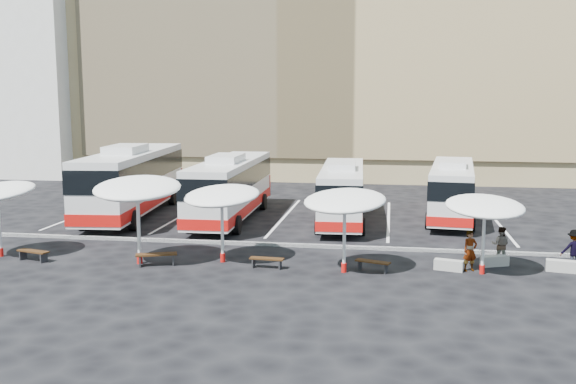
# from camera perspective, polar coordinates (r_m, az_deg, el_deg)

# --- Properties ---
(ground) EXTENTS (120.00, 120.00, 0.00)m
(ground) POSITION_cam_1_polar(r_m,az_deg,el_deg) (29.78, -2.83, -4.98)
(ground) COLOR black
(ground) RESTS_ON ground
(sandstone_building) EXTENTS (42.00, 18.25, 29.60)m
(sandstone_building) POSITION_cam_1_polar(r_m,az_deg,el_deg) (60.78, 3.50, 13.81)
(sandstone_building) COLOR tan
(sandstone_building) RESTS_ON ground
(apartment_block) EXTENTS (14.00, 14.00, 18.00)m
(apartment_block) POSITION_cam_1_polar(r_m,az_deg,el_deg) (65.86, -22.31, 9.62)
(apartment_block) COLOR silver
(apartment_block) RESTS_ON ground
(curb_divider) EXTENTS (34.00, 0.25, 0.15)m
(curb_divider) POSITION_cam_1_polar(r_m,az_deg,el_deg) (30.24, -2.63, -4.63)
(curb_divider) COLOR black
(curb_divider) RESTS_ON ground
(bay_lines) EXTENTS (24.15, 12.00, 0.01)m
(bay_lines) POSITION_cam_1_polar(r_m,az_deg,el_deg) (37.47, -0.29, -2.18)
(bay_lines) COLOR white
(bay_lines) RESTS_ON ground
(bus_0) EXTENTS (4.04, 13.50, 4.22)m
(bus_0) POSITION_cam_1_polar(r_m,az_deg,el_deg) (38.66, -13.63, 1.13)
(bus_0) COLOR silver
(bus_0) RESTS_ON ground
(bus_1) EXTENTS (2.94, 11.96, 3.78)m
(bus_1) POSITION_cam_1_polar(r_m,az_deg,el_deg) (36.45, -5.12, 0.55)
(bus_1) COLOR silver
(bus_1) RESTS_ON ground
(bus_2) EXTENTS (2.88, 10.88, 3.42)m
(bus_2) POSITION_cam_1_polar(r_m,az_deg,el_deg) (35.86, 4.85, 0.13)
(bus_2) COLOR silver
(bus_2) RESTS_ON ground
(bus_3) EXTENTS (3.38, 10.96, 3.42)m
(bus_3) POSITION_cam_1_polar(r_m,az_deg,el_deg) (37.95, 14.38, 0.35)
(bus_3) COLOR silver
(bus_3) RESTS_ON ground
(sunshade_1) EXTENTS (3.97, 4.01, 3.74)m
(sunshade_1) POSITION_cam_1_polar(r_m,az_deg,el_deg) (27.10, -13.25, 0.31)
(sunshade_1) COLOR silver
(sunshade_1) RESTS_ON ground
(sunshade_2) EXTENTS (3.94, 3.97, 3.32)m
(sunshade_2) POSITION_cam_1_polar(r_m,az_deg,el_deg) (26.83, -5.91, -0.36)
(sunshade_2) COLOR silver
(sunshade_2) RESTS_ON ground
(sunshade_3) EXTENTS (4.05, 4.08, 3.38)m
(sunshade_3) POSITION_cam_1_polar(r_m,az_deg,el_deg) (25.18, 5.07, -0.81)
(sunshade_3) COLOR silver
(sunshade_3) RESTS_ON ground
(sunshade_4) EXTENTS (3.55, 3.59, 3.17)m
(sunshade_4) POSITION_cam_1_polar(r_m,az_deg,el_deg) (26.04, 17.10, -1.26)
(sunshade_4) COLOR silver
(sunshade_4) RESTS_ON ground
(wood_bench_0) EXTENTS (1.54, 0.78, 0.46)m
(wood_bench_0) POSITION_cam_1_polar(r_m,az_deg,el_deg) (29.40, -21.71, -5.06)
(wood_bench_0) COLOR black
(wood_bench_0) RESTS_ON ground
(wood_bench_1) EXTENTS (1.73, 1.00, 0.51)m
(wood_bench_1) POSITION_cam_1_polar(r_m,az_deg,el_deg) (27.13, -11.61, -5.63)
(wood_bench_1) COLOR black
(wood_bench_1) RESTS_ON ground
(wood_bench_2) EXTENTS (1.43, 0.47, 0.43)m
(wood_bench_2) POSITION_cam_1_polar(r_m,az_deg,el_deg) (26.22, -1.90, -6.09)
(wood_bench_2) COLOR black
(wood_bench_2) RESTS_ON ground
(wood_bench_3) EXTENTS (1.45, 0.82, 0.43)m
(wood_bench_3) POSITION_cam_1_polar(r_m,az_deg,el_deg) (25.95, 7.55, -6.31)
(wood_bench_3) COLOR black
(wood_bench_3) RESTS_ON ground
(conc_bench_0) EXTENTS (1.20, 0.67, 0.43)m
(conc_bench_0) POSITION_cam_1_polar(r_m,az_deg,el_deg) (26.72, 14.10, -6.33)
(conc_bench_0) COLOR #979792
(conc_bench_0) RESTS_ON ground
(conc_bench_1) EXTENTS (1.20, 0.78, 0.43)m
(conc_bench_1) POSITION_cam_1_polar(r_m,az_deg,el_deg) (27.92, 17.88, -5.85)
(conc_bench_1) COLOR #979792
(conc_bench_1) RESTS_ON ground
(conc_bench_2) EXTENTS (1.28, 0.63, 0.46)m
(conc_bench_2) POSITION_cam_1_polar(r_m,az_deg,el_deg) (27.96, 23.21, -6.07)
(conc_bench_2) COLOR #979792
(conc_bench_2) RESTS_ON ground
(passenger_0) EXTENTS (0.71, 0.61, 1.65)m
(passenger_0) POSITION_cam_1_polar(r_m,az_deg,el_deg) (26.71, 15.88, -5.05)
(passenger_0) COLOR black
(passenger_0) RESTS_ON ground
(passenger_1) EXTENTS (0.89, 0.77, 1.55)m
(passenger_1) POSITION_cam_1_polar(r_m,az_deg,el_deg) (28.35, 18.39, -4.49)
(passenger_1) COLOR black
(passenger_1) RESTS_ON ground
(passenger_3) EXTENTS (1.08, 0.68, 1.61)m
(passenger_3) POSITION_cam_1_polar(r_m,az_deg,el_deg) (28.51, 24.09, -4.66)
(passenger_3) COLOR black
(passenger_3) RESTS_ON ground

